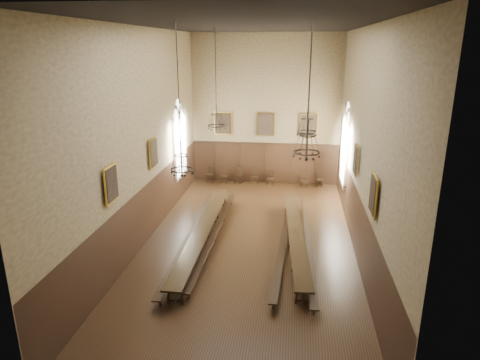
% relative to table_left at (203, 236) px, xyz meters
% --- Properties ---
extents(floor, '(9.00, 18.00, 0.02)m').
position_rel_table_left_xyz_m(floor, '(1.93, 0.25, -0.40)').
color(floor, black).
rests_on(floor, ground).
extents(ceiling, '(9.00, 18.00, 0.02)m').
position_rel_table_left_xyz_m(ceiling, '(1.93, 0.25, 8.62)').
color(ceiling, black).
rests_on(ceiling, ground).
extents(wall_back, '(9.00, 0.02, 9.00)m').
position_rel_table_left_xyz_m(wall_back, '(1.93, 9.26, 4.11)').
color(wall_back, '#92805A').
rests_on(wall_back, ground).
extents(wall_front, '(9.00, 0.02, 9.00)m').
position_rel_table_left_xyz_m(wall_front, '(1.93, -8.76, 4.11)').
color(wall_front, '#92805A').
rests_on(wall_front, ground).
extents(wall_left, '(0.02, 18.00, 9.00)m').
position_rel_table_left_xyz_m(wall_left, '(-2.58, 0.25, 4.11)').
color(wall_left, '#92805A').
rests_on(wall_left, ground).
extents(wall_right, '(0.02, 18.00, 9.00)m').
position_rel_table_left_xyz_m(wall_right, '(6.44, 0.25, 4.11)').
color(wall_right, '#92805A').
rests_on(wall_right, ground).
extents(wainscot_panelling, '(9.00, 18.00, 2.50)m').
position_rel_table_left_xyz_m(wainscot_panelling, '(1.93, 0.25, 0.86)').
color(wainscot_panelling, black).
rests_on(wainscot_panelling, floor).
extents(table_left, '(0.77, 10.07, 0.79)m').
position_rel_table_left_xyz_m(table_left, '(0.00, 0.00, 0.00)').
color(table_left, black).
rests_on(table_left, floor).
extents(table_right, '(1.28, 9.32, 0.73)m').
position_rel_table_left_xyz_m(table_right, '(3.95, 0.21, -0.03)').
color(table_right, black).
rests_on(table_right, floor).
extents(bench_left_outer, '(0.55, 10.51, 0.47)m').
position_rel_table_left_xyz_m(bench_left_outer, '(-0.55, 0.09, -0.09)').
color(bench_left_outer, black).
rests_on(bench_left_outer, floor).
extents(bench_left_inner, '(0.37, 9.95, 0.45)m').
position_rel_table_left_xyz_m(bench_left_inner, '(0.43, 0.38, -0.11)').
color(bench_left_inner, black).
rests_on(bench_left_inner, floor).
extents(bench_right_inner, '(0.69, 9.83, 0.44)m').
position_rel_table_left_xyz_m(bench_right_inner, '(3.46, 0.12, -0.11)').
color(bench_right_inner, black).
rests_on(bench_right_inner, floor).
extents(bench_right_outer, '(0.49, 9.88, 0.44)m').
position_rel_table_left_xyz_m(bench_right_outer, '(4.49, 0.01, -0.11)').
color(bench_right_outer, black).
rests_on(bench_right_outer, floor).
extents(chair_0, '(0.52, 0.52, 0.96)m').
position_rel_table_left_xyz_m(chair_0, '(-1.49, 8.84, -0.10)').
color(chair_0, black).
rests_on(chair_0, floor).
extents(chair_1, '(0.49, 0.49, 0.93)m').
position_rel_table_left_xyz_m(chair_1, '(-0.53, 8.74, -0.11)').
color(chair_1, black).
rests_on(chair_1, floor).
extents(chair_2, '(0.57, 0.57, 1.02)m').
position_rel_table_left_xyz_m(chair_2, '(0.35, 8.81, -0.09)').
color(chair_2, black).
rests_on(chair_2, floor).
extents(chair_3, '(0.43, 0.43, 0.90)m').
position_rel_table_left_xyz_m(chair_3, '(1.37, 8.86, -0.12)').
color(chair_3, black).
rests_on(chair_3, floor).
extents(chair_4, '(0.47, 0.47, 0.90)m').
position_rel_table_left_xyz_m(chair_4, '(2.34, 8.74, -0.12)').
color(chair_4, black).
rests_on(chair_4, floor).
extents(chair_6, '(0.42, 0.42, 0.86)m').
position_rel_table_left_xyz_m(chair_6, '(4.39, 8.77, -0.13)').
color(chair_6, black).
rests_on(chair_6, floor).
extents(chair_7, '(0.42, 0.42, 0.90)m').
position_rel_table_left_xyz_m(chair_7, '(5.36, 8.78, -0.12)').
color(chair_7, black).
rests_on(chair_7, floor).
extents(chandelier_back_left, '(0.82, 0.82, 4.47)m').
position_rel_table_left_xyz_m(chandelier_back_left, '(0.11, 2.90, 4.59)').
color(chandelier_back_left, black).
rests_on(chandelier_back_left, ceiling).
extents(chandelier_back_right, '(0.88, 0.88, 4.58)m').
position_rel_table_left_xyz_m(chandelier_back_right, '(4.27, 2.49, 4.48)').
color(chandelier_back_right, black).
rests_on(chandelier_back_right, ceiling).
extents(chandelier_front_left, '(0.80, 0.80, 5.10)m').
position_rel_table_left_xyz_m(chandelier_front_left, '(-0.18, -2.34, 4.01)').
color(chandelier_front_left, black).
rests_on(chandelier_front_left, ceiling).
extents(chandelier_front_right, '(0.89, 0.89, 4.32)m').
position_rel_table_left_xyz_m(chandelier_front_right, '(4.16, -2.49, 4.72)').
color(chandelier_front_right, black).
rests_on(chandelier_front_right, ceiling).
extents(portrait_back_0, '(1.10, 0.12, 1.40)m').
position_rel_table_left_xyz_m(portrait_back_0, '(-0.67, 9.13, 3.31)').
color(portrait_back_0, gold).
rests_on(portrait_back_0, wall_back).
extents(portrait_back_1, '(1.10, 0.12, 1.40)m').
position_rel_table_left_xyz_m(portrait_back_1, '(1.93, 9.13, 3.31)').
color(portrait_back_1, gold).
rests_on(portrait_back_1, wall_back).
extents(portrait_back_2, '(1.10, 0.12, 1.40)m').
position_rel_table_left_xyz_m(portrait_back_2, '(4.53, 9.13, 3.31)').
color(portrait_back_2, gold).
rests_on(portrait_back_2, wall_back).
extents(portrait_left_0, '(0.12, 1.00, 1.30)m').
position_rel_table_left_xyz_m(portrait_left_0, '(-2.45, 1.25, 3.31)').
color(portrait_left_0, gold).
rests_on(portrait_left_0, wall_left).
extents(portrait_left_1, '(0.12, 1.00, 1.30)m').
position_rel_table_left_xyz_m(portrait_left_1, '(-2.45, -3.25, 3.31)').
color(portrait_left_1, gold).
rests_on(portrait_left_1, wall_left).
extents(portrait_right_0, '(0.12, 1.00, 1.30)m').
position_rel_table_left_xyz_m(portrait_right_0, '(6.31, 1.25, 3.31)').
color(portrait_right_0, gold).
rests_on(portrait_right_0, wall_right).
extents(portrait_right_1, '(0.12, 1.00, 1.30)m').
position_rel_table_left_xyz_m(portrait_right_1, '(6.31, -3.25, 3.31)').
color(portrait_right_1, gold).
rests_on(portrait_right_1, wall_right).
extents(window_right, '(0.20, 2.20, 4.60)m').
position_rel_table_left_xyz_m(window_right, '(6.36, 5.75, 3.01)').
color(window_right, white).
rests_on(window_right, wall_right).
extents(window_left, '(0.20, 2.20, 4.60)m').
position_rel_table_left_xyz_m(window_left, '(-2.50, 5.75, 3.01)').
color(window_left, white).
rests_on(window_left, wall_left).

